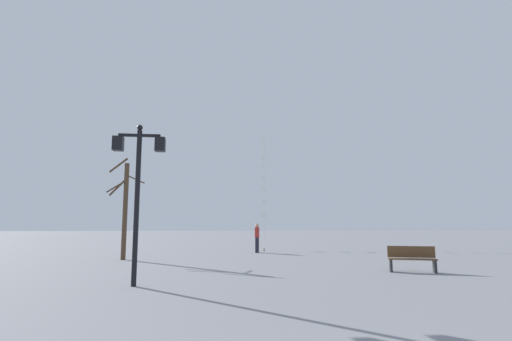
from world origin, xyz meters
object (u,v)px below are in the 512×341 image
Objects in this scene: twin_lantern_lamp_post at (138,172)px; park_bench at (412,259)px; kite_flyer at (257,237)px; bare_tree at (124,207)px; kite_train at (264,178)px.

twin_lantern_lamp_post is 2.70× the size of park_bench.
bare_tree reaches higher than kite_flyer.
kite_train is 8.13m from kite_flyer.
kite_flyer is (4.80, 12.17, -2.21)m from twin_lantern_lamp_post.
kite_train is (6.12, 18.95, 2.09)m from twin_lantern_lamp_post.
kite_flyer is 0.35× the size of bare_tree.
kite_train reaches higher than bare_tree.
bare_tree reaches higher than park_bench.
twin_lantern_lamp_post is at bearing 169.03° from kite_flyer.
kite_train is 6.05× the size of kite_flyer.
kite_train is at bearing 52.49° from bare_tree.
twin_lantern_lamp_post reaches higher than kite_flyer.
kite_train is at bearing -0.50° from kite_flyer.
park_bench is at bearing 13.24° from twin_lantern_lamp_post.
park_bench is at bearing -146.31° from kite_flyer.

